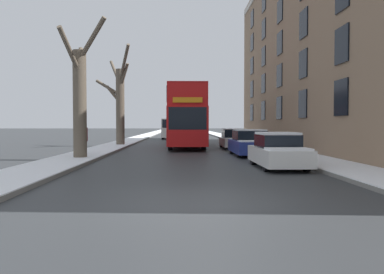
# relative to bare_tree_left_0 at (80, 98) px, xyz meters

# --- Properties ---
(ground_plane) EXTENTS (320.00, 320.00, 0.00)m
(ground_plane) POSITION_rel_bare_tree_left_0_xyz_m (5.28, -9.67, -2.96)
(ground_plane) COLOR #303335
(sidewalk_left) EXTENTS (2.31, 130.00, 0.16)m
(sidewalk_left) POSITION_rel_bare_tree_left_0_xyz_m (-0.31, 43.33, -2.88)
(sidewalk_left) COLOR slate
(sidewalk_left) RESTS_ON ground
(sidewalk_right) EXTENTS (2.31, 130.00, 0.16)m
(sidewalk_right) POSITION_rel_bare_tree_left_0_xyz_m (10.87, 43.33, -2.88)
(sidewalk_right) COLOR slate
(sidewalk_right) RESTS_ON ground
(terrace_facade_right) EXTENTS (9.10, 35.82, 14.64)m
(terrace_facade_right) POSITION_rel_bare_tree_left_0_xyz_m (16.52, 6.55, 4.36)
(terrace_facade_right) COLOR #8C7056
(terrace_facade_right) RESTS_ON ground
(bare_tree_left_0) EXTENTS (2.04, 2.97, 6.63)m
(bare_tree_left_0) POSITION_rel_bare_tree_left_0_xyz_m (0.00, 0.00, 0.00)
(bare_tree_left_0) COLOR brown
(bare_tree_left_0) RESTS_ON ground
(bare_tree_left_1) EXTENTS (3.05, 4.29, 7.61)m
(bare_tree_left_1) POSITION_rel_bare_tree_left_0_xyz_m (0.02, 11.60, 0.55)
(bare_tree_left_1) COLOR brown
(bare_tree_left_1) RESTS_ON ground
(double_decker_bus) EXTENTS (2.62, 11.36, 4.38)m
(double_decker_bus) POSITION_rel_bare_tree_left_0_xyz_m (5.21, 10.52, -0.49)
(double_decker_bus) COLOR red
(double_decker_bus) RESTS_ON ground
(parked_car_0) EXTENTS (1.69, 3.94, 1.41)m
(parked_car_0) POSITION_rel_bare_tree_left_0_xyz_m (8.63, -3.32, -2.31)
(parked_car_0) COLOR silver
(parked_car_0) RESTS_ON ground
(parked_car_1) EXTENTS (1.87, 4.44, 1.44)m
(parked_car_1) POSITION_rel_bare_tree_left_0_xyz_m (8.63, 2.68, -2.30)
(parked_car_1) COLOR navy
(parked_car_1) RESTS_ON ground
(parked_car_2) EXTENTS (1.80, 3.94, 1.41)m
(parked_car_2) POSITION_rel_bare_tree_left_0_xyz_m (8.63, 8.84, -2.32)
(parked_car_2) COLOR silver
(parked_car_2) RESTS_ON ground
(oncoming_van) EXTENTS (2.10, 5.16, 2.39)m
(oncoming_van) POSITION_rel_bare_tree_left_0_xyz_m (3.65, 26.95, -1.67)
(oncoming_van) COLOR white
(oncoming_van) RESTS_ON ground
(pedestrian_left_sidewalk) EXTENTS (0.39, 0.39, 1.78)m
(pedestrian_left_sidewalk) POSITION_rel_bare_tree_left_0_xyz_m (-0.37, 2.10, -1.98)
(pedestrian_left_sidewalk) COLOR navy
(pedestrian_left_sidewalk) RESTS_ON ground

